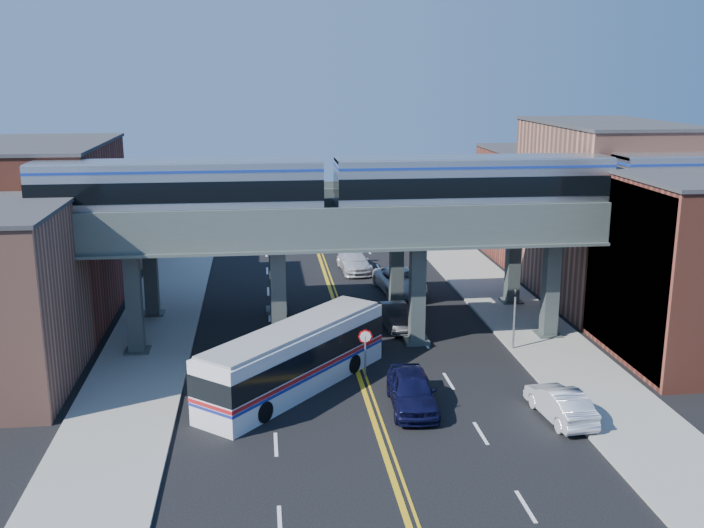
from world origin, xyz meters
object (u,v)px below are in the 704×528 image
(transit_bus, at_px, (295,359))
(car_lane_b, at_px, (396,316))
(car_lane_c, at_px, (400,281))
(stop_sign, at_px, (365,346))
(car_parked_curb, at_px, (560,403))
(car_lane_a, at_px, (412,390))
(car_lane_d, at_px, (354,261))
(traffic_signal, at_px, (515,312))
(transit_train, at_px, (473,184))

(transit_bus, relative_size, car_lane_b, 2.40)
(car_lane_b, bearing_deg, car_lane_c, 71.49)
(stop_sign, height_order, car_parked_curb, stop_sign)
(stop_sign, relative_size, transit_bus, 0.24)
(car_lane_a, xyz_separation_m, car_lane_d, (0.38, 26.13, -0.09))
(car_lane_c, height_order, car_lane_d, car_lane_c)
(stop_sign, bearing_deg, car_lane_d, 84.67)
(stop_sign, xyz_separation_m, car_lane_d, (2.07, 22.16, -0.97))
(stop_sign, height_order, car_lane_c, stop_sign)
(traffic_signal, height_order, transit_bus, traffic_signal)
(car_lane_c, bearing_deg, stop_sign, -112.56)
(transit_train, height_order, car_lane_b, transit_train)
(stop_sign, xyz_separation_m, traffic_signal, (8.90, 3.00, 0.54))
(transit_train, bearing_deg, stop_sign, -143.43)
(transit_train, bearing_deg, car_lane_d, 105.24)
(transit_train, distance_m, car_lane_b, 9.76)
(transit_bus, relative_size, car_lane_a, 2.09)
(car_lane_a, bearing_deg, car_lane_b, 86.97)
(stop_sign, height_order, car_lane_a, stop_sign)
(transit_bus, distance_m, car_lane_d, 23.88)
(car_lane_a, relative_size, car_lane_d, 0.95)
(transit_bus, xyz_separation_m, car_lane_d, (5.74, 23.17, -0.81))
(car_lane_b, xyz_separation_m, car_parked_curb, (5.25, -13.75, 0.00))
(stop_sign, height_order, car_lane_b, stop_sign)
(car_lane_b, distance_m, car_parked_curb, 14.72)
(transit_train, relative_size, car_lane_b, 10.57)
(stop_sign, relative_size, traffic_signal, 0.64)
(traffic_signal, bearing_deg, car_lane_b, 141.09)
(stop_sign, xyz_separation_m, car_lane_a, (1.69, -3.97, -0.87))
(car_lane_a, height_order, car_lane_d, car_lane_a)
(car_lane_a, bearing_deg, traffic_signal, 47.11)
(traffic_signal, bearing_deg, car_lane_c, 108.71)
(stop_sign, bearing_deg, traffic_signal, 18.63)
(car_lane_d, bearing_deg, car_lane_c, -72.08)
(stop_sign, distance_m, car_parked_curb, 10.18)
(car_lane_a, bearing_deg, transit_train, 63.69)
(car_lane_a, height_order, car_lane_c, car_lane_a)
(car_lane_c, bearing_deg, transit_bus, -122.59)
(stop_sign, bearing_deg, transit_bus, -164.61)
(transit_bus, bearing_deg, car_lane_d, 27.03)
(car_lane_d, bearing_deg, car_lane_b, -89.97)
(transit_train, xyz_separation_m, transit_bus, (-10.42, -6.01, -7.70))
(car_lane_d, bearing_deg, transit_train, -78.25)
(traffic_signal, height_order, car_lane_b, traffic_signal)
(car_lane_c, bearing_deg, car_parked_curb, -86.75)
(traffic_signal, xyz_separation_m, car_lane_d, (-6.83, 19.16, -1.51))
(car_parked_curb, bearing_deg, car_lane_c, -86.15)
(transit_bus, relative_size, car_parked_curb, 2.38)
(car_lane_b, bearing_deg, traffic_signal, -45.51)
(transit_train, relative_size, traffic_signal, 11.70)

